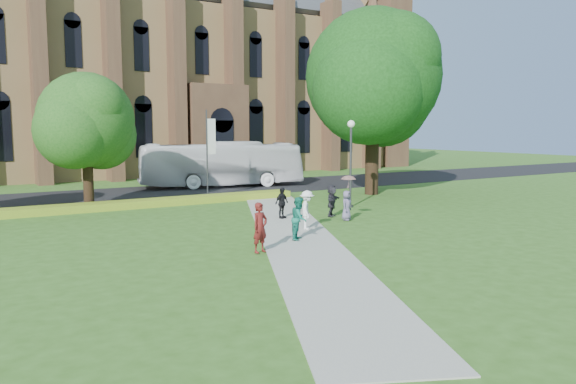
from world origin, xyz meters
TOP-DOWN VIEW (x-y plane):
  - ground at (0.00, 0.00)m, footprint 160.00×160.00m
  - road at (0.00, 20.00)m, footprint 160.00×10.00m
  - footpath at (0.00, 1.00)m, footprint 15.58×28.54m
  - flower_hedge at (-2.00, 13.20)m, footprint 18.00×1.40m
  - cathedral at (10.00, 39.73)m, footprint 52.60×18.25m
  - streetlamp at (7.50, 6.50)m, footprint 0.44×0.44m
  - large_tree at (13.00, 11.00)m, footprint 9.60×9.60m
  - street_tree_1 at (-6.00, 14.50)m, footprint 5.60×5.60m
  - banner_pole_0 at (2.11, 15.20)m, footprint 0.70×0.10m
  - tour_coach at (5.98, 21.39)m, footprint 13.49×5.89m
  - pedestrian_0 at (-3.24, -1.59)m, footprint 0.80×0.63m
  - pedestrian_1 at (-0.61, -0.29)m, footprint 1.12×1.12m
  - pedestrian_2 at (1.07, 1.62)m, footprint 1.22×1.36m
  - pedestrian_3 at (1.71, 4.96)m, footprint 1.03×0.68m
  - pedestrian_4 at (4.25, 2.69)m, footprint 0.89×0.81m
  - pedestrian_5 at (4.36, 4.12)m, footprint 1.55×1.38m
  - parasol at (4.43, 2.79)m, footprint 0.85×0.85m

SIDE VIEW (x-z plane):
  - ground at x=0.00m, z-range 0.00..0.00m
  - road at x=0.00m, z-range 0.00..0.02m
  - footpath at x=0.00m, z-range 0.00..0.04m
  - flower_hedge at x=-2.00m, z-range 0.00..0.45m
  - pedestrian_4 at x=4.25m, z-range 0.04..1.57m
  - pedestrian_3 at x=1.71m, z-range 0.04..1.67m
  - pedestrian_5 at x=4.36m, z-range 0.04..1.74m
  - pedestrian_2 at x=1.07m, z-range 0.04..1.87m
  - pedestrian_1 at x=-0.61m, z-range 0.04..1.87m
  - pedestrian_0 at x=-3.24m, z-range 0.04..1.97m
  - tour_coach at x=5.98m, z-range 0.02..3.68m
  - parasol at x=4.43m, z-range 1.57..2.25m
  - streetlamp at x=7.50m, z-range 0.68..5.92m
  - banner_pole_0 at x=2.11m, z-range 0.39..6.39m
  - street_tree_1 at x=-6.00m, z-range 1.20..9.25m
  - large_tree at x=13.00m, z-range 1.77..14.97m
  - cathedral at x=10.00m, z-range -1.02..26.98m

